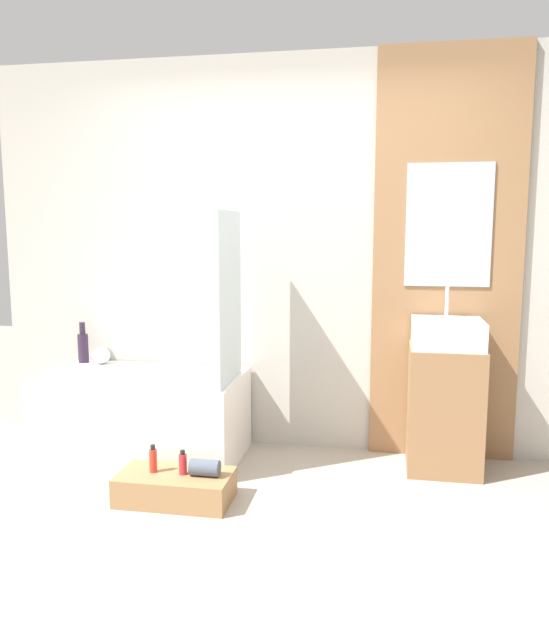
{
  "coord_description": "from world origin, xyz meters",
  "views": [
    {
      "loc": [
        0.62,
        -2.55,
        1.49
      ],
      "look_at": [
        0.02,
        0.7,
        1.0
      ],
      "focal_mm": 35.0,
      "sensor_mm": 36.0,
      "label": 1
    }
  ],
  "objects_px": {
    "bathtub": "(144,415)",
    "wooden_step_bench": "(175,487)",
    "bottle_soap_primary": "(153,460)",
    "vase_tall_dark": "(83,346)",
    "sink": "(447,333)",
    "bottle_soap_secondary": "(183,463)",
    "vase_round_light": "(102,355)"
  },
  "relations": [
    {
      "from": "sink",
      "to": "bottle_soap_primary",
      "type": "relative_size",
      "value": 2.69
    },
    {
      "from": "vase_round_light",
      "to": "wooden_step_bench",
      "type": "bearing_deg",
      "value": -46.3
    },
    {
      "from": "bathtub",
      "to": "sink",
      "type": "distance_m",
      "value": 2.0
    },
    {
      "from": "wooden_step_bench",
      "to": "vase_round_light",
      "type": "distance_m",
      "value": 1.32
    },
    {
      "from": "wooden_step_bench",
      "to": "bottle_soap_secondary",
      "type": "relative_size",
      "value": 4.57
    },
    {
      "from": "sink",
      "to": "bottle_soap_secondary",
      "type": "height_order",
      "value": "sink"
    },
    {
      "from": "sink",
      "to": "vase_tall_dark",
      "type": "xyz_separation_m",
      "value": [
        -2.46,
        0.15,
        -0.19
      ]
    },
    {
      "from": "bathtub",
      "to": "wooden_step_bench",
      "type": "height_order",
      "value": "bathtub"
    },
    {
      "from": "bathtub",
      "to": "bottle_soap_primary",
      "type": "height_order",
      "value": "bathtub"
    },
    {
      "from": "sink",
      "to": "vase_round_light",
      "type": "distance_m",
      "value": 2.33
    },
    {
      "from": "bottle_soap_primary",
      "to": "bathtub",
      "type": "bearing_deg",
      "value": 116.14
    },
    {
      "from": "bathtub",
      "to": "vase_tall_dark",
      "type": "relative_size",
      "value": 4.46
    },
    {
      "from": "sink",
      "to": "vase_round_light",
      "type": "bearing_deg",
      "value": 176.93
    },
    {
      "from": "bathtub",
      "to": "sink",
      "type": "height_order",
      "value": "sink"
    },
    {
      "from": "vase_tall_dark",
      "to": "bottle_soap_primary",
      "type": "bearing_deg",
      "value": -46.24
    },
    {
      "from": "vase_tall_dark",
      "to": "bottle_soap_primary",
      "type": "distance_m",
      "value": 1.31
    },
    {
      "from": "sink",
      "to": "vase_tall_dark",
      "type": "distance_m",
      "value": 2.47
    },
    {
      "from": "wooden_step_bench",
      "to": "sink",
      "type": "relative_size",
      "value": 1.48
    },
    {
      "from": "bathtub",
      "to": "bottle_soap_secondary",
      "type": "bearing_deg",
      "value": -52.56
    },
    {
      "from": "vase_tall_dark",
      "to": "sink",
      "type": "bearing_deg",
      "value": -3.42
    },
    {
      "from": "sink",
      "to": "bottle_soap_secondary",
      "type": "relative_size",
      "value": 3.08
    },
    {
      "from": "bathtub",
      "to": "wooden_step_bench",
      "type": "xyz_separation_m",
      "value": [
        0.43,
        -0.62,
        -0.2
      ]
    },
    {
      "from": "bottle_soap_primary",
      "to": "wooden_step_bench",
      "type": "bearing_deg",
      "value": 0.0
    },
    {
      "from": "sink",
      "to": "bottle_soap_primary",
      "type": "height_order",
      "value": "sink"
    },
    {
      "from": "bathtub",
      "to": "wooden_step_bench",
      "type": "bearing_deg",
      "value": -55.37
    },
    {
      "from": "vase_round_light",
      "to": "bottle_soap_secondary",
      "type": "relative_size",
      "value": 0.87
    },
    {
      "from": "bathtub",
      "to": "bottle_soap_primary",
      "type": "relative_size",
      "value": 8.21
    },
    {
      "from": "vase_round_light",
      "to": "sink",
      "type": "bearing_deg",
      "value": -3.07
    },
    {
      "from": "bottle_soap_primary",
      "to": "sink",
      "type": "bearing_deg",
      "value": 24.94
    },
    {
      "from": "wooden_step_bench",
      "to": "vase_round_light",
      "type": "bearing_deg",
      "value": 133.7
    },
    {
      "from": "bathtub",
      "to": "sink",
      "type": "relative_size",
      "value": 3.05
    },
    {
      "from": "bathtub",
      "to": "vase_tall_dark",
      "type": "height_order",
      "value": "vase_tall_dark"
    }
  ]
}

